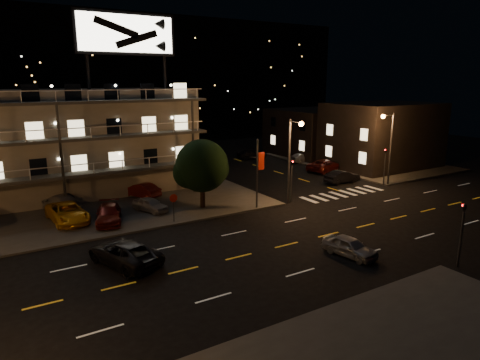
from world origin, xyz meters
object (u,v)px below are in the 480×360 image
tree (202,167)px  side_car_0 (342,177)px  lot_car_7 (60,202)px  lot_car_4 (150,205)px  road_car_east (350,247)px  road_car_west (124,253)px  lot_car_2 (68,213)px

tree → side_car_0: bearing=2.2°
lot_car_7 → tree: bearing=131.6°
lot_car_4 → road_car_east: lot_car_4 is taller
lot_car_4 → road_car_east: bearing=-86.1°
lot_car_4 → road_car_east: size_ratio=0.93×
tree → lot_car_7: (-11.20, 5.90, -3.00)m
tree → road_car_west: (-9.61, -8.23, -3.07)m
lot_car_7 → road_car_east: (14.83, -20.65, -0.20)m
lot_car_2 → side_car_0: size_ratio=1.26×
lot_car_7 → road_car_east: size_ratio=1.26×
lot_car_4 → side_car_0: bearing=-24.4°
lot_car_7 → side_car_0: bearing=149.2°
tree → road_car_west: bearing=-139.4°
road_car_west → road_car_east: bearing=135.3°
lot_car_2 → side_car_0: (29.31, -1.38, -0.20)m
lot_car_4 → road_car_east: (8.10, -16.01, -0.11)m
lot_car_2 → side_car_0: 29.34m
lot_car_4 → road_car_east: 17.94m
tree → lot_car_2: bearing=169.6°
road_car_east → lot_car_4: bearing=107.5°
tree → road_car_west: size_ratio=1.12×
lot_car_2 → lot_car_7: lot_car_2 is taller
road_car_west → side_car_0: bearing=179.3°
lot_car_2 → lot_car_7: (0.03, 3.84, -0.06)m
road_car_east → side_car_0: bearing=37.5°
lot_car_4 → side_car_0: (22.55, -0.58, -0.04)m
side_car_0 → road_car_west: 29.09m
lot_car_2 → road_car_east: size_ratio=1.43×
side_car_0 → road_car_west: (-27.69, -8.91, 0.05)m
side_car_0 → lot_car_2: bearing=87.3°
tree → road_car_east: size_ratio=1.63×
lot_car_2 → lot_car_4: (6.76, -0.80, -0.15)m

